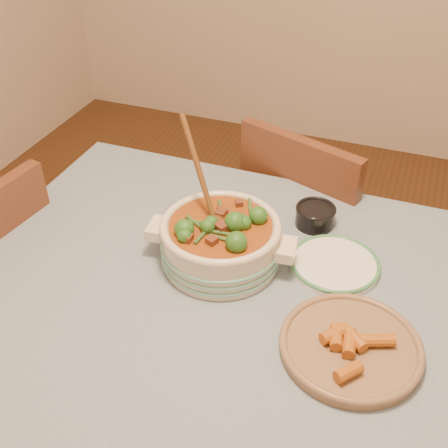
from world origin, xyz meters
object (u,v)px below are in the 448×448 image
Objects in this scene: fried_plate at (351,345)px; stew_casserole at (220,238)px; condiment_bowl at (315,215)px; dining_table at (292,338)px; chair_far at (309,227)px; white_plate at (335,264)px.

stew_casserole is at bearing 154.03° from fried_plate.
condiment_bowl is (0.19, 0.24, -0.04)m from stew_casserole.
fried_plate is at bearing -27.14° from dining_table.
chair_far is (0.12, 0.55, -0.32)m from stew_casserole.
dining_table is at bearing -106.15° from white_plate.
chair_far is at bearing 102.10° from condiment_bowl.
condiment_bowl reaches higher than dining_table.
white_plate is at bearing -60.53° from condiment_bowl.
dining_table is 0.68m from chair_far.
condiment_bowl reaches higher than fried_plate.
stew_casserole is 3.18× the size of condiment_bowl.
fried_plate reaches higher than white_plate.
fried_plate is at bearing -67.07° from condiment_bowl.
stew_casserole is 1.09× the size of fried_plate.
chair_far is (-0.16, 0.47, -0.26)m from white_plate.
stew_casserole reaches higher than fried_plate.
fried_plate is (0.14, -0.07, 0.11)m from dining_table.
white_plate is 2.45× the size of condiment_bowl.
condiment_bowl is (-0.04, 0.34, 0.12)m from dining_table.
stew_casserole is 0.30m from condiment_bowl.
condiment_bowl is at bearing 95.89° from dining_table.
white_plate is at bearing 73.85° from dining_table.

